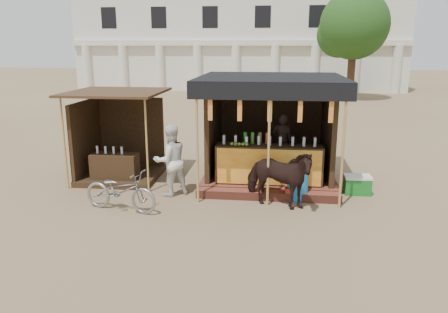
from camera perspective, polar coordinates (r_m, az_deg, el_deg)
ground at (r=8.69m, az=-1.25°, el=-9.67°), size 120.00×120.00×0.00m
main_stall at (r=11.50m, az=6.06°, el=1.64°), size 3.60×3.61×2.78m
secondary_stall at (r=12.19m, az=-14.03°, el=1.19°), size 2.40×2.40×2.38m
cow at (r=9.73m, az=7.08°, el=-2.81°), size 1.78×1.26×1.37m
motorbike at (r=9.80m, az=-13.38°, el=-4.37°), size 1.84×1.00×0.92m
bystander at (r=10.51m, az=-6.98°, el=-0.50°), size 1.06×1.01×1.73m
blue_barrel at (r=10.37m, az=9.59°, el=-3.56°), size 0.52×0.52×0.77m
red_crate at (r=10.44m, az=9.08°, el=-4.73°), size 0.43×0.42×0.32m
cooler at (r=11.16m, az=17.01°, el=-3.53°), size 0.65×0.45×0.46m
background_building at (r=37.94m, az=2.08°, el=15.01°), size 26.00×7.45×8.18m
tree at (r=30.39m, az=16.23°, el=15.87°), size 4.50×4.40×7.00m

